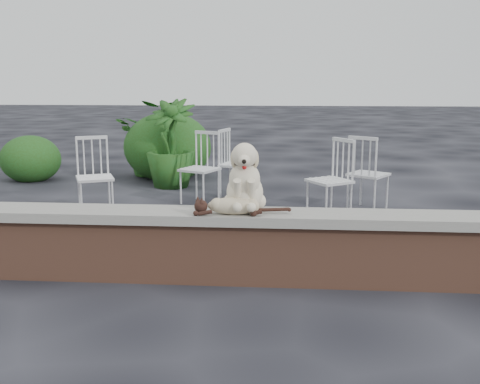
# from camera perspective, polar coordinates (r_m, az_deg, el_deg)

# --- Properties ---
(ground) EXTENTS (60.00, 60.00, 0.00)m
(ground) POSITION_cam_1_polar(r_m,az_deg,el_deg) (4.67, -0.86, -8.93)
(ground) COLOR black
(ground) RESTS_ON ground
(brick_wall) EXTENTS (6.00, 0.30, 0.50)m
(brick_wall) POSITION_cam_1_polar(r_m,az_deg,el_deg) (4.59, -0.87, -6.00)
(brick_wall) COLOR brown
(brick_wall) RESTS_ON ground
(capstone) EXTENTS (6.20, 0.40, 0.08)m
(capstone) POSITION_cam_1_polar(r_m,az_deg,el_deg) (4.51, -0.88, -2.49)
(capstone) COLOR slate
(capstone) RESTS_ON brick_wall
(dog) EXTENTS (0.40, 0.51, 0.57)m
(dog) POSITION_cam_1_polar(r_m,az_deg,el_deg) (4.49, 0.49, 1.69)
(dog) COLOR beige
(dog) RESTS_ON capstone
(cat) EXTENTS (0.91, 0.26, 0.15)m
(cat) POSITION_cam_1_polar(r_m,az_deg,el_deg) (4.39, -0.70, -1.31)
(cat) COLOR #C0AD89
(cat) RESTS_ON capstone
(chair_a) EXTENTS (0.74, 0.74, 0.94)m
(chair_a) POSITION_cam_1_polar(r_m,az_deg,el_deg) (6.96, -14.55, 1.54)
(chair_a) COLOR silver
(chair_a) RESTS_ON ground
(chair_e) EXTENTS (0.70, 0.70, 0.94)m
(chair_e) POSITION_cam_1_polar(r_m,az_deg,el_deg) (7.79, -0.28, 2.94)
(chair_e) COLOR silver
(chair_e) RESTS_ON ground
(chair_b) EXTENTS (0.75, 0.75, 0.94)m
(chair_b) POSITION_cam_1_polar(r_m,az_deg,el_deg) (7.40, -4.13, 2.45)
(chair_b) COLOR silver
(chair_b) RESTS_ON ground
(chair_c) EXTENTS (0.78, 0.78, 0.94)m
(chair_c) POSITION_cam_1_polar(r_m,az_deg,el_deg) (7.17, 12.92, 1.89)
(chair_c) COLOR silver
(chair_c) RESTS_ON ground
(chair_d) EXTENTS (0.78, 0.78, 0.94)m
(chair_d) POSITION_cam_1_polar(r_m,az_deg,el_deg) (6.63, 9.08, 1.27)
(chair_d) COLOR silver
(chair_d) RESTS_ON ground
(potted_plant_a) EXTENTS (1.27, 1.14, 1.28)m
(potted_plant_a) POSITION_cam_1_polar(r_m,az_deg,el_deg) (9.64, -8.85, 5.46)
(potted_plant_a) COLOR #204012
(potted_plant_a) RESTS_ON ground
(potted_plant_b) EXTENTS (0.90, 0.90, 1.33)m
(potted_plant_b) POSITION_cam_1_polar(r_m,az_deg,el_deg) (8.55, -7.07, 4.93)
(potted_plant_b) COLOR #204012
(potted_plant_b) RESTS_ON ground
(shrubbery) EXTENTS (3.38, 1.68, 1.14)m
(shrubbery) POSITION_cam_1_polar(r_m,az_deg,el_deg) (9.44, -9.89, 4.14)
(shrubbery) COLOR #204012
(shrubbery) RESTS_ON ground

